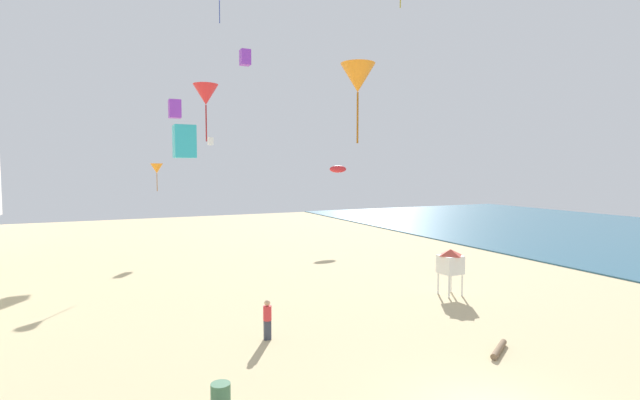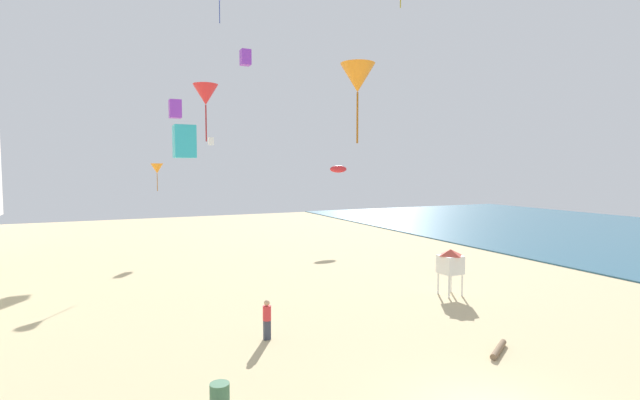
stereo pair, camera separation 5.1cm
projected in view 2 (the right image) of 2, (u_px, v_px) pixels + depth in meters
The scene contains 12 objects.
kite_flyer at pixel (267, 317), 18.71m from camera, with size 0.34×0.34×1.64m.
lifeguard_stand at pixel (450, 262), 25.33m from camera, with size 1.10×1.10×2.55m.
beach_trash_bin at pixel (220, 399), 13.00m from camera, with size 0.56×0.56×0.90m, color #3D6B4C.
driftwood_log at pixel (498, 349), 17.43m from camera, with size 0.24×0.24×1.78m, color #7A6047.
kite_orange_delta at pixel (358, 78), 22.00m from camera, with size 1.67×1.67×3.79m.
kite_red_delta at pixel (206, 95), 21.89m from camera, with size 1.19×1.19×2.70m.
kite_orange_delta_2 at pixel (157, 169), 32.01m from camera, with size 0.85×0.85×1.93m.
kite_purple_box at pixel (245, 57), 38.33m from camera, with size 0.81×0.81×1.27m.
kite_red_parafoil at pixel (338, 169), 45.82m from camera, with size 1.84×0.51×0.72m.
kite_cyan_box at pixel (184, 142), 24.40m from camera, with size 1.10×1.10×1.72m.
kite_white_box at pixel (211, 141), 46.07m from camera, with size 0.50×0.50×0.79m.
kite_purple_box_2 at pixel (175, 109), 43.97m from camera, with size 1.10×1.10×1.72m.
Camera 2 is at (-9.54, -9.18, 6.92)m, focal length 25.85 mm.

